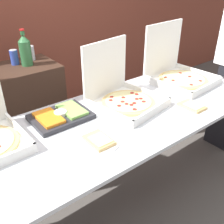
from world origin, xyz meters
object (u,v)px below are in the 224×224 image
(soda_can_colored, at_px, (14,57))
(pizza_box_near_right, at_px, (123,94))
(paper_plate_front_center, at_px, (99,141))
(soda_bottle, at_px, (25,50))
(soda_can_silver, at_px, (31,53))
(pizza_box_far_right, at_px, (178,72))
(paper_plate_front_left, at_px, (192,107))
(veggie_tray, at_px, (61,116))

(soda_can_colored, bearing_deg, pizza_box_near_right, -65.12)
(paper_plate_front_center, distance_m, soda_bottle, 1.14)
(pizza_box_near_right, height_order, soda_can_silver, pizza_box_near_right)
(pizza_box_far_right, xyz_separation_m, soda_bottle, (-0.99, 0.79, 0.18))
(paper_plate_front_center, relative_size, soda_can_silver, 1.92)
(pizza_box_near_right, height_order, paper_plate_front_center, pizza_box_near_right)
(paper_plate_front_left, bearing_deg, pizza_box_far_right, 51.74)
(paper_plate_front_left, distance_m, veggie_tray, 0.90)
(pizza_box_near_right, relative_size, paper_plate_front_left, 2.24)
(pizza_box_far_right, height_order, veggie_tray, pizza_box_far_right)
(pizza_box_near_right, height_order, soda_can_colored, pizza_box_near_right)
(soda_bottle, bearing_deg, paper_plate_front_center, -93.02)
(paper_plate_front_left, relative_size, soda_bottle, 0.76)
(pizza_box_far_right, relative_size, soda_bottle, 1.74)
(pizza_box_far_right, bearing_deg, soda_can_colored, 136.03)
(soda_can_silver, bearing_deg, veggie_tray, -102.23)
(soda_bottle, relative_size, soda_can_colored, 2.39)
(pizza_box_far_right, bearing_deg, soda_can_silver, 130.51)
(paper_plate_front_left, height_order, veggie_tray, veggie_tray)
(pizza_box_near_right, relative_size, soda_can_colored, 4.10)
(veggie_tray, xyz_separation_m, soda_can_silver, (0.19, 0.86, 0.17))
(pizza_box_near_right, relative_size, veggie_tray, 1.37)
(paper_plate_front_center, bearing_deg, pizza_box_near_right, 34.51)
(paper_plate_front_left, xyz_separation_m, soda_bottle, (-0.69, 1.18, 0.25))
(pizza_box_far_right, bearing_deg, paper_plate_front_center, -167.82)
(paper_plate_front_center, bearing_deg, pizza_box_far_right, 16.72)
(paper_plate_front_left, distance_m, soda_bottle, 1.39)
(veggie_tray, bearing_deg, soda_can_colored, 88.04)
(paper_plate_front_center, relative_size, soda_bottle, 0.81)
(pizza_box_near_right, distance_m, soda_can_silver, 0.98)
(pizza_box_near_right, height_order, pizza_box_far_right, pizza_box_far_right)
(pizza_box_far_right, height_order, soda_can_silver, pizza_box_far_right)
(paper_plate_front_center, height_order, soda_bottle, soda_bottle)
(pizza_box_near_right, distance_m, soda_bottle, 0.92)
(paper_plate_front_center, relative_size, veggie_tray, 0.64)
(paper_plate_front_left, bearing_deg, paper_plate_front_center, 174.60)
(paper_plate_front_center, bearing_deg, soda_can_colored, 90.72)
(paper_plate_front_left, xyz_separation_m, soda_can_colored, (-0.76, 1.26, 0.18))
(soda_bottle, xyz_separation_m, soda_can_colored, (-0.07, 0.08, -0.07))
(pizza_box_near_right, distance_m, pizza_box_far_right, 0.64)
(veggie_tray, height_order, soda_can_colored, soda_can_colored)
(pizza_box_far_right, height_order, soda_can_colored, pizza_box_far_right)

